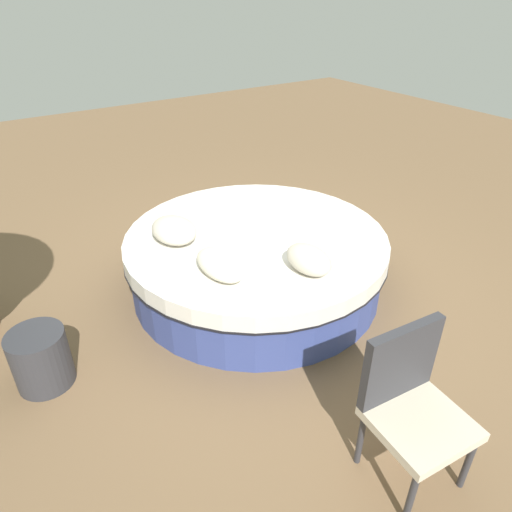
# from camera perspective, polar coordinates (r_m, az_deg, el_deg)

# --- Properties ---
(ground_plane) EXTENTS (16.00, 16.00, 0.00)m
(ground_plane) POSITION_cam_1_polar(r_m,az_deg,el_deg) (4.58, 0.00, -3.68)
(ground_plane) COLOR brown
(round_bed) EXTENTS (2.43, 2.43, 0.57)m
(round_bed) POSITION_cam_1_polar(r_m,az_deg,el_deg) (4.42, 0.00, -0.56)
(round_bed) COLOR #38478C
(round_bed) RESTS_ON ground_plane
(throw_pillow_0) EXTENTS (0.51, 0.37, 0.20)m
(throw_pillow_0) POSITION_cam_1_polar(r_m,az_deg,el_deg) (4.22, -10.04, 3.18)
(throw_pillow_0) COLOR beige
(throw_pillow_0) RESTS_ON round_bed
(throw_pillow_1) EXTENTS (0.55, 0.30, 0.16)m
(throw_pillow_1) POSITION_cam_1_polar(r_m,az_deg,el_deg) (3.69, -4.44, -1.03)
(throw_pillow_1) COLOR beige
(throw_pillow_1) RESTS_ON round_bed
(throw_pillow_2) EXTENTS (0.45, 0.29, 0.21)m
(throw_pillow_2) POSITION_cam_1_polar(r_m,az_deg,el_deg) (3.73, 6.50, -0.41)
(throw_pillow_2) COLOR beige
(throw_pillow_2) RESTS_ON round_bed
(patio_chair) EXTENTS (0.54, 0.56, 0.98)m
(patio_chair) POSITION_cam_1_polar(r_m,az_deg,el_deg) (2.89, 18.45, -16.16)
(patio_chair) COLOR #333338
(patio_chair) RESTS_ON ground_plane
(side_table) EXTENTS (0.41, 0.41, 0.45)m
(side_table) POSITION_cam_1_polar(r_m,az_deg,el_deg) (3.80, -24.91, -11.36)
(side_table) COLOR #333338
(side_table) RESTS_ON ground_plane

